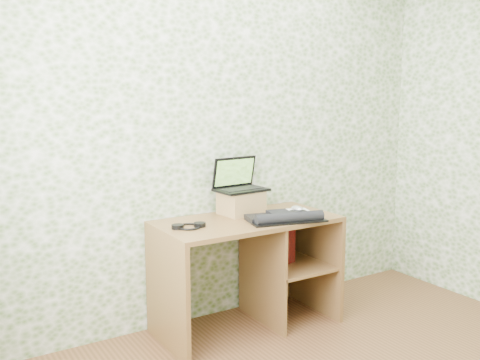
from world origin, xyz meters
TOP-DOWN VIEW (x-y plane):
  - wall_back at (0.00, 1.75)m, footprint 3.50×0.00m
  - desk at (0.08, 1.47)m, footprint 1.20×0.60m
  - riser at (0.05, 1.58)m, footprint 0.28×0.24m
  - laptop at (0.05, 1.62)m, footprint 0.36×0.26m
  - keyboard at (0.17, 1.27)m, footprint 0.51×0.35m
  - headphones at (-0.43, 1.43)m, footprint 0.21×0.18m
  - notepad at (0.35, 1.34)m, footprint 0.30×0.37m
  - mouse at (0.35, 1.36)m, footprint 0.07×0.11m
  - pen at (0.38, 1.41)m, footprint 0.08×0.15m
  - red_box at (0.28, 1.44)m, footprint 0.25×0.13m

SIDE VIEW (x-z plane):
  - desk at x=0.08m, z-range 0.11..0.86m
  - red_box at x=0.28m, z-range 0.39..0.67m
  - notepad at x=0.35m, z-range 0.75..0.77m
  - headphones at x=-0.43m, z-range 0.75..0.77m
  - pen at x=0.38m, z-range 0.77..0.77m
  - keyboard at x=0.17m, z-range 0.74..0.81m
  - mouse at x=0.35m, z-range 0.77..0.80m
  - riser at x=0.05m, z-range 0.75..0.91m
  - laptop at x=0.05m, z-range 0.85..1.08m
  - wall_back at x=0.00m, z-range -0.45..3.05m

